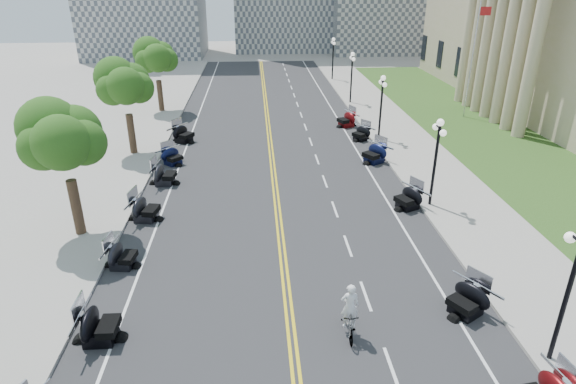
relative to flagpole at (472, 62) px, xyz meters
name	(u,v)px	position (x,y,z in m)	size (l,w,h in m)	color
ground	(282,248)	(-18.00, -22.00, -5.00)	(160.00, 160.00, 0.00)	gray
road	(273,171)	(-18.00, -12.00, -5.00)	(16.00, 90.00, 0.01)	#333335
centerline_yellow_a	(271,171)	(-18.12, -12.00, -4.99)	(0.12, 90.00, 0.00)	yellow
centerline_yellow_b	(275,171)	(-17.88, -12.00, -4.99)	(0.12, 90.00, 0.00)	yellow
edge_line_north	(368,168)	(-11.60, -12.00, -4.99)	(0.12, 90.00, 0.00)	white
edge_line_south	(176,173)	(-24.40, -12.00, -4.99)	(0.12, 90.00, 0.00)	white
lane_dash_4	(392,369)	(-14.80, -30.00, -4.99)	(0.12, 2.00, 0.00)	white
lane_dash_5	(366,296)	(-14.80, -26.00, -4.99)	(0.12, 2.00, 0.00)	white
lane_dash_6	(348,246)	(-14.80, -22.00, -4.99)	(0.12, 2.00, 0.00)	white
lane_dash_7	(335,209)	(-14.80, -18.00, -4.99)	(0.12, 2.00, 0.00)	white
lane_dash_8	(325,181)	(-14.80, -14.00, -4.99)	(0.12, 2.00, 0.00)	white
lane_dash_9	(317,159)	(-14.80, -10.00, -4.99)	(0.12, 2.00, 0.00)	white
lane_dash_10	(311,142)	(-14.80, -6.00, -4.99)	(0.12, 2.00, 0.00)	white
lane_dash_11	(305,127)	(-14.80, -2.00, -4.99)	(0.12, 2.00, 0.00)	white
lane_dash_12	(301,115)	(-14.80, 2.00, -4.99)	(0.12, 2.00, 0.00)	white
lane_dash_13	(297,104)	(-14.80, 6.00, -4.99)	(0.12, 2.00, 0.00)	white
lane_dash_14	(294,95)	(-14.80, 10.00, -4.99)	(0.12, 2.00, 0.00)	white
lane_dash_15	(291,88)	(-14.80, 14.00, -4.99)	(0.12, 2.00, 0.00)	white
lane_dash_16	(289,81)	(-14.80, 18.00, -4.99)	(0.12, 2.00, 0.00)	white
lane_dash_17	(287,75)	(-14.80, 22.00, -4.99)	(0.12, 2.00, 0.00)	white
lane_dash_18	(285,69)	(-14.80, 26.00, -4.99)	(0.12, 2.00, 0.00)	white
lane_dash_19	(283,64)	(-14.80, 30.00, -4.99)	(0.12, 2.00, 0.00)	white
sidewalk_north	(427,166)	(-7.50, -12.00, -4.92)	(5.00, 90.00, 0.15)	#9E9991
sidewalk_south	(113,174)	(-28.50, -12.00, -4.92)	(5.00, 90.00, 0.15)	#9E9991
lawn	(477,130)	(-0.50, -4.00, -4.95)	(9.00, 60.00, 0.10)	#356023
street_lamp_1	(566,298)	(-9.40, -30.00, -2.40)	(0.50, 1.20, 4.90)	black
street_lamp_2	(435,163)	(-9.40, -18.00, -2.40)	(0.50, 1.20, 4.90)	black
street_lamp_3	(381,108)	(-9.40, -6.00, -2.40)	(0.50, 1.20, 4.90)	black
street_lamp_4	(351,78)	(-9.40, 6.00, -2.40)	(0.50, 1.20, 4.90)	black
street_lamp_5	(333,59)	(-9.40, 18.00, -2.40)	(0.50, 1.20, 4.90)	black
flagpole	(472,62)	(0.00, 0.00, 0.00)	(1.10, 0.20, 10.00)	silver
tree_2	(64,145)	(-28.00, -20.00, -0.25)	(4.80, 4.80, 9.20)	#235619
tree_3	(125,89)	(-28.00, -8.00, -0.25)	(4.80, 4.80, 9.20)	#235619
tree_4	(157,61)	(-28.00, 4.00, -0.25)	(4.80, 4.80, 9.20)	#235619
motorcycle_n_4	(467,299)	(-11.21, -27.34, -4.31)	(1.96, 1.96, 1.37)	black
motorcycle_n_6	(408,197)	(-10.72, -18.12, -4.32)	(1.94, 1.94, 1.35)	black
motorcycle_n_8	(374,152)	(-10.92, -10.85, -4.27)	(2.09, 2.09, 1.46)	black
motorcycle_n_9	(361,133)	(-10.80, -5.88, -4.38)	(1.79, 1.79, 1.25)	black
motorcycle_n_10	(346,119)	(-11.28, -2.09, -4.29)	(2.03, 2.03, 1.42)	#590A0C
motorcycle_s_4	(99,324)	(-24.83, -27.88, -4.28)	(2.05, 2.05, 1.44)	black
motorcycle_s_5	(121,254)	(-25.21, -23.08, -4.37)	(1.81, 1.81, 1.27)	black
motorcycle_s_6	(145,208)	(-25.07, -18.54, -4.28)	(2.05, 2.05, 1.43)	black
motorcycle_s_7	(164,173)	(-24.85, -13.71, -4.28)	(2.07, 2.07, 1.45)	black
motorcycle_s_8	(172,156)	(-24.86, -10.27, -4.36)	(1.84, 1.84, 1.29)	black
motorcycle_s_9	(183,133)	(-24.73, -5.37, -4.27)	(2.09, 2.09, 1.46)	black
bicycle	(349,322)	(-15.94, -28.21, -4.44)	(0.52, 1.85, 1.11)	#A51414
cyclist_rider	(351,288)	(-15.94, -28.21, -2.98)	(0.66, 0.43, 1.82)	white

